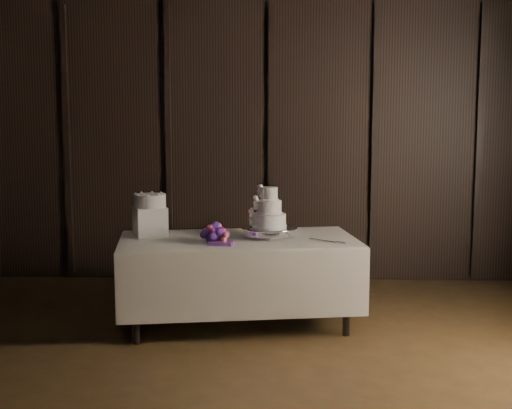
# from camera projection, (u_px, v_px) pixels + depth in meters

# --- Properties ---
(room) EXTENTS (6.08, 7.08, 3.08)m
(room) POSITION_uv_depth(u_px,v_px,m) (264.00, 168.00, 4.15)
(room) COLOR black
(room) RESTS_ON ground
(display_table) EXTENTS (2.13, 1.33, 0.76)m
(display_table) POSITION_uv_depth(u_px,v_px,m) (238.00, 278.00, 6.06)
(display_table) COLOR beige
(display_table) RESTS_ON ground
(cake_stand) EXTENTS (0.57, 0.57, 0.09)m
(cake_stand) POSITION_uv_depth(u_px,v_px,m) (269.00, 232.00, 6.05)
(cake_stand) COLOR silver
(cake_stand) RESTS_ON display_table
(wedding_cake) EXTENTS (0.31, 0.28, 0.34)m
(wedding_cake) POSITION_uv_depth(u_px,v_px,m) (266.00, 212.00, 6.02)
(wedding_cake) COLOR white
(wedding_cake) RESTS_ON cake_stand
(bouquet) EXTENTS (0.34, 0.43, 0.19)m
(bouquet) POSITION_uv_depth(u_px,v_px,m) (215.00, 234.00, 5.82)
(bouquet) COLOR #C3445B
(bouquet) RESTS_ON display_table
(box_pedestal) EXTENTS (0.34, 0.34, 0.25)m
(box_pedestal) POSITION_uv_depth(u_px,v_px,m) (150.00, 222.00, 6.12)
(box_pedestal) COLOR white
(box_pedestal) RESTS_ON display_table
(small_cake) EXTENTS (0.33, 0.33, 0.11)m
(small_cake) POSITION_uv_depth(u_px,v_px,m) (150.00, 201.00, 6.10)
(small_cake) COLOR white
(small_cake) RESTS_ON box_pedestal
(cake_knife) EXTENTS (0.29, 0.26, 0.01)m
(cake_knife) POSITION_uv_depth(u_px,v_px,m) (322.00, 240.00, 5.88)
(cake_knife) COLOR silver
(cake_knife) RESTS_ON display_table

